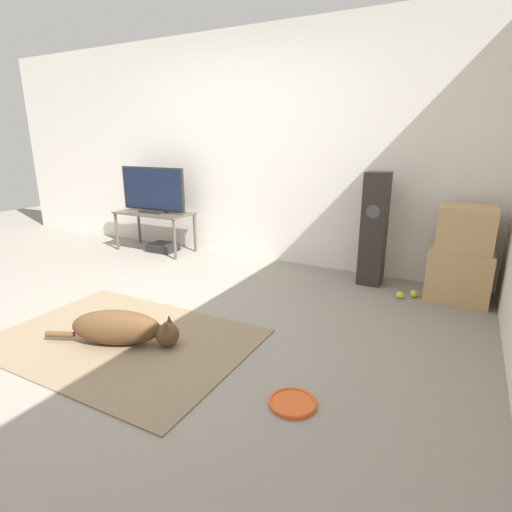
{
  "coord_description": "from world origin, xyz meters",
  "views": [
    {
      "loc": [
        2.22,
        -2.07,
        1.37
      ],
      "look_at": [
        0.73,
        0.75,
        0.45
      ],
      "focal_mm": 28.0,
      "sensor_mm": 36.0,
      "label": 1
    }
  ],
  "objects_px": {
    "cardboard_box_upper": "(466,228)",
    "tv": "(153,190)",
    "dog": "(122,328)",
    "tennis_ball_near_speaker": "(414,294)",
    "tennis_ball_by_boxes": "(400,295)",
    "frisbee": "(293,403)",
    "game_console": "(163,247)",
    "tv_stand": "(154,217)",
    "cardboard_box_lower": "(458,274)",
    "floor_speaker": "(374,229)"
  },
  "relations": [
    {
      "from": "tv_stand",
      "to": "cardboard_box_lower",
      "type": "bearing_deg",
      "value": 0.01
    },
    {
      "from": "cardboard_box_lower",
      "to": "tv",
      "type": "height_order",
      "value": "tv"
    },
    {
      "from": "dog",
      "to": "tv",
      "type": "distance_m",
      "value": 2.61
    },
    {
      "from": "dog",
      "to": "tv",
      "type": "relative_size",
      "value": 0.93
    },
    {
      "from": "floor_speaker",
      "to": "tv",
      "type": "xyz_separation_m",
      "value": [
        -2.72,
        -0.04,
        0.23
      ]
    },
    {
      "from": "floor_speaker",
      "to": "dog",
      "type": "bearing_deg",
      "value": -120.56
    },
    {
      "from": "game_console",
      "to": "cardboard_box_upper",
      "type": "bearing_deg",
      "value": -0.39
    },
    {
      "from": "cardboard_box_upper",
      "to": "floor_speaker",
      "type": "height_order",
      "value": "floor_speaker"
    },
    {
      "from": "tv_stand",
      "to": "tennis_ball_near_speaker",
      "type": "relative_size",
      "value": 15.19
    },
    {
      "from": "tv_stand",
      "to": "tennis_ball_by_boxes",
      "type": "bearing_deg",
      "value": -4.57
    },
    {
      "from": "cardboard_box_lower",
      "to": "tv_stand",
      "type": "xyz_separation_m",
      "value": [
        -3.5,
        -0.0,
        0.21
      ]
    },
    {
      "from": "tennis_ball_near_speaker",
      "to": "dog",
      "type": "bearing_deg",
      "value": -131.52
    },
    {
      "from": "frisbee",
      "to": "tennis_ball_by_boxes",
      "type": "xyz_separation_m",
      "value": [
        0.27,
        1.85,
        0.02
      ]
    },
    {
      "from": "dog",
      "to": "tv",
      "type": "bearing_deg",
      "value": 126.13
    },
    {
      "from": "tv_stand",
      "to": "frisbee",
      "type": "bearing_deg",
      "value": -36.91
    },
    {
      "from": "cardboard_box_upper",
      "to": "tennis_ball_near_speaker",
      "type": "bearing_deg",
      "value": -157.46
    },
    {
      "from": "frisbee",
      "to": "tv",
      "type": "distance_m",
      "value": 3.57
    },
    {
      "from": "cardboard_box_lower",
      "to": "cardboard_box_upper",
      "type": "distance_m",
      "value": 0.42
    },
    {
      "from": "tennis_ball_by_boxes",
      "to": "tv",
      "type": "bearing_deg",
      "value": 175.38
    },
    {
      "from": "cardboard_box_lower",
      "to": "tv_stand",
      "type": "bearing_deg",
      "value": -179.99
    },
    {
      "from": "dog",
      "to": "game_console",
      "type": "bearing_deg",
      "value": 124.18
    },
    {
      "from": "floor_speaker",
      "to": "tv_stand",
      "type": "bearing_deg",
      "value": -179.01
    },
    {
      "from": "tv",
      "to": "tennis_ball_by_boxes",
      "type": "height_order",
      "value": "tv"
    },
    {
      "from": "floor_speaker",
      "to": "tennis_ball_near_speaker",
      "type": "relative_size",
      "value": 16.56
    },
    {
      "from": "cardboard_box_upper",
      "to": "cardboard_box_lower",
      "type": "bearing_deg",
      "value": 128.45
    },
    {
      "from": "cardboard_box_lower",
      "to": "floor_speaker",
      "type": "distance_m",
      "value": 0.84
    },
    {
      "from": "cardboard_box_lower",
      "to": "game_console",
      "type": "bearing_deg",
      "value": 179.76
    },
    {
      "from": "tennis_ball_by_boxes",
      "to": "cardboard_box_upper",
      "type": "bearing_deg",
      "value": 27.65
    },
    {
      "from": "cardboard_box_lower",
      "to": "tv",
      "type": "relative_size",
      "value": 0.54
    },
    {
      "from": "frisbee",
      "to": "cardboard_box_upper",
      "type": "distance_m",
      "value": 2.29
    },
    {
      "from": "tennis_ball_near_speaker",
      "to": "game_console",
      "type": "relative_size",
      "value": 0.19
    },
    {
      "from": "tv",
      "to": "floor_speaker",
      "type": "bearing_deg",
      "value": 0.94
    },
    {
      "from": "tv",
      "to": "tennis_ball_near_speaker",
      "type": "bearing_deg",
      "value": -2.78
    },
    {
      "from": "tv",
      "to": "dog",
      "type": "bearing_deg",
      "value": -53.87
    },
    {
      "from": "frisbee",
      "to": "cardboard_box_upper",
      "type": "bearing_deg",
      "value": 70.99
    },
    {
      "from": "cardboard_box_upper",
      "to": "tv_stand",
      "type": "height_order",
      "value": "cardboard_box_upper"
    },
    {
      "from": "frisbee",
      "to": "cardboard_box_lower",
      "type": "relative_size",
      "value": 0.51
    },
    {
      "from": "frisbee",
      "to": "dog",
      "type": "bearing_deg",
      "value": 177.6
    },
    {
      "from": "dog",
      "to": "tennis_ball_near_speaker",
      "type": "relative_size",
      "value": 13.48
    },
    {
      "from": "frisbee",
      "to": "floor_speaker",
      "type": "distance_m",
      "value": 2.21
    },
    {
      "from": "tv_stand",
      "to": "tv",
      "type": "height_order",
      "value": "tv"
    },
    {
      "from": "floor_speaker",
      "to": "tennis_ball_by_boxes",
      "type": "distance_m",
      "value": 0.68
    },
    {
      "from": "dog",
      "to": "cardboard_box_lower",
      "type": "relative_size",
      "value": 1.74
    },
    {
      "from": "cardboard_box_lower",
      "to": "tv_stand",
      "type": "height_order",
      "value": "tv_stand"
    },
    {
      "from": "tv",
      "to": "tennis_ball_by_boxes",
      "type": "xyz_separation_m",
      "value": [
        3.06,
        -0.25,
        -0.74
      ]
    },
    {
      "from": "cardboard_box_upper",
      "to": "tennis_ball_near_speaker",
      "type": "xyz_separation_m",
      "value": [
        -0.34,
        -0.14,
        -0.62
      ]
    },
    {
      "from": "dog",
      "to": "tv_stand",
      "type": "height_order",
      "value": "tv_stand"
    },
    {
      "from": "cardboard_box_upper",
      "to": "tv",
      "type": "bearing_deg",
      "value": 179.81
    },
    {
      "from": "tennis_ball_near_speaker",
      "to": "tv_stand",
      "type": "bearing_deg",
      "value": 177.27
    },
    {
      "from": "dog",
      "to": "tennis_ball_near_speaker",
      "type": "distance_m",
      "value": 2.52
    }
  ]
}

